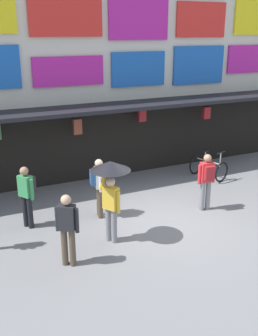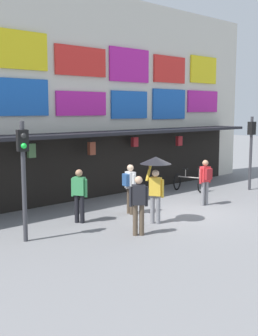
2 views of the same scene
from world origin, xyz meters
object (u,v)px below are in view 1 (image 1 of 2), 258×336
at_px(pedestrian_with_umbrella, 110,179).
at_px(pedestrian_in_yellow, 98,184).
at_px(pedestrian_in_purple, 67,226).
at_px(bicycle_parked, 209,167).
at_px(pedestrian_in_blue, 207,178).
at_px(pedestrian_in_green, 27,192).

xyz_separation_m(pedestrian_with_umbrella, pedestrian_in_yellow, (0.23, 1.42, -0.66)).
height_order(pedestrian_in_purple, pedestrian_in_yellow, same).
relative_size(pedestrian_with_umbrella, pedestrian_in_yellow, 1.24).
bearing_deg(pedestrian_in_yellow, pedestrian_in_purple, -126.74).
height_order(bicycle_parked, pedestrian_in_purple, pedestrian_in_purple).
height_order(pedestrian_with_umbrella, pedestrian_in_blue, pedestrian_with_umbrella).
xyz_separation_m(pedestrian_in_purple, pedestrian_with_umbrella, (1.25, 0.56, 0.69)).
bearing_deg(bicycle_parked, pedestrian_in_green, -171.16).
bearing_deg(pedestrian_in_blue, bicycle_parked, 52.01).
bearing_deg(pedestrian_with_umbrella, bicycle_parked, 28.83).
relative_size(pedestrian_in_green, pedestrian_in_yellow, 1.00).
distance_m(bicycle_parked, pedestrian_in_blue, 2.79).
distance_m(pedestrian_with_umbrella, pedestrian_in_yellow, 1.58).
bearing_deg(pedestrian_with_umbrella, pedestrian_in_purple, -155.77).
distance_m(pedestrian_in_green, pedestrian_in_blue, 4.95).
bearing_deg(bicycle_parked, pedestrian_in_yellow, -164.91).
bearing_deg(pedestrian_in_green, pedestrian_in_yellow, -7.01).
height_order(pedestrian_with_umbrella, pedestrian_in_yellow, pedestrian_with_umbrella).
xyz_separation_m(bicycle_parked, pedestrian_in_green, (-6.49, -1.01, 0.59)).
relative_size(bicycle_parked, pedestrian_in_blue, 0.79).
distance_m(pedestrian_in_blue, pedestrian_in_yellow, 3.07).
bearing_deg(pedestrian_in_purple, pedestrian_with_umbrella, 24.23).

